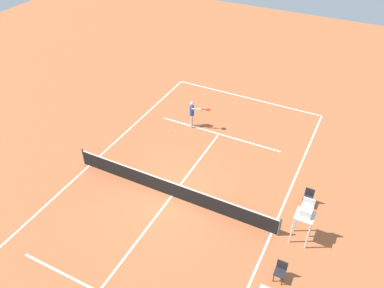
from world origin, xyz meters
name	(u,v)px	position (x,y,z in m)	size (l,w,h in m)	color
ground_plane	(172,196)	(0.00, 0.00, 0.00)	(60.00, 60.00, 0.00)	#B76038
court_lines	(172,196)	(0.00, 0.00, 0.00)	(10.58, 21.82, 0.01)	white
tennis_net	(172,189)	(0.00, 0.00, 0.50)	(11.18, 0.10, 1.07)	#4C4C51
player_serving	(193,112)	(1.82, -5.96, 1.09)	(1.35, 0.56, 1.81)	beige
tennis_ball	(170,132)	(2.74, -4.74, 0.03)	(0.07, 0.07, 0.07)	#CCE033
umpire_chair	(305,215)	(-6.45, -0.22, 1.61)	(0.80, 0.80, 2.41)	silver
courtside_chair_near	(281,270)	(-6.22, 2.13, 0.53)	(0.44, 0.46, 0.95)	#262626
courtside_chair_mid	(308,197)	(-6.24, -2.48, 0.53)	(0.44, 0.46, 0.95)	#262626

